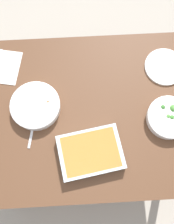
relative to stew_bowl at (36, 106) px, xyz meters
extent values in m
plane|color=#B2A899|center=(0.26, -0.04, -0.77)|extent=(6.00, 6.00, 0.00)
cube|color=brown|center=(0.26, -0.04, -0.05)|extent=(1.20, 0.90, 0.04)
cylinder|color=brown|center=(-0.28, -0.43, -0.42)|extent=(0.06, 0.06, 0.70)
cylinder|color=brown|center=(-0.28, 0.35, -0.42)|extent=(0.06, 0.06, 0.70)
cylinder|color=brown|center=(0.80, 0.35, -0.42)|extent=(0.06, 0.06, 0.70)
cylinder|color=white|center=(0.00, 0.00, 0.00)|extent=(0.25, 0.25, 0.05)
torus|color=white|center=(0.00, 0.00, 0.02)|extent=(0.26, 0.26, 0.01)
cylinder|color=olive|center=(0.00, 0.00, 0.00)|extent=(0.20, 0.20, 0.03)
sphere|color=#C66633|center=(0.07, 0.01, 0.02)|extent=(0.02, 0.02, 0.02)
sphere|color=olive|center=(-0.01, -0.02, 0.02)|extent=(0.01, 0.01, 0.01)
sphere|color=silver|center=(0.06, 0.02, 0.02)|extent=(0.02, 0.02, 0.02)
sphere|color=#C66633|center=(0.00, 0.02, 0.02)|extent=(0.02, 0.02, 0.02)
cylinder|color=white|center=(0.67, -0.10, -0.01)|extent=(0.22, 0.22, 0.05)
torus|color=white|center=(0.67, -0.10, 0.01)|extent=(0.22, 0.22, 0.01)
cylinder|color=#8CB272|center=(0.67, -0.10, 0.00)|extent=(0.18, 0.18, 0.02)
sphere|color=#569E42|center=(0.66, -0.10, 0.01)|extent=(0.02, 0.02, 0.02)
sphere|color=#3D7A33|center=(0.64, -0.05, 0.01)|extent=(0.03, 0.03, 0.03)
sphere|color=#569E42|center=(0.69, -0.06, 0.02)|extent=(0.04, 0.04, 0.04)
sphere|color=#478C38|center=(0.68, -0.10, 0.01)|extent=(0.02, 0.02, 0.02)
cube|color=silver|center=(0.27, -0.25, 0.00)|extent=(0.33, 0.27, 0.06)
cube|color=gold|center=(0.27, -0.25, 0.01)|extent=(0.29, 0.23, 0.04)
cylinder|color=silver|center=(0.70, 0.19, -0.03)|extent=(0.22, 0.22, 0.01)
cube|color=silver|center=(-0.03, -0.14, -0.03)|extent=(0.04, 0.14, 0.01)
ellipsoid|color=silver|center=(-0.01, -0.06, -0.03)|extent=(0.03, 0.04, 0.01)
ellipsoid|color=silver|center=(0.69, -0.17, -0.03)|extent=(0.04, 0.05, 0.01)
ellipsoid|color=silver|center=(-0.20, 0.33, -0.03)|extent=(0.04, 0.05, 0.01)
camera|label=1|loc=(0.24, -0.38, 1.17)|focal=38.62mm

